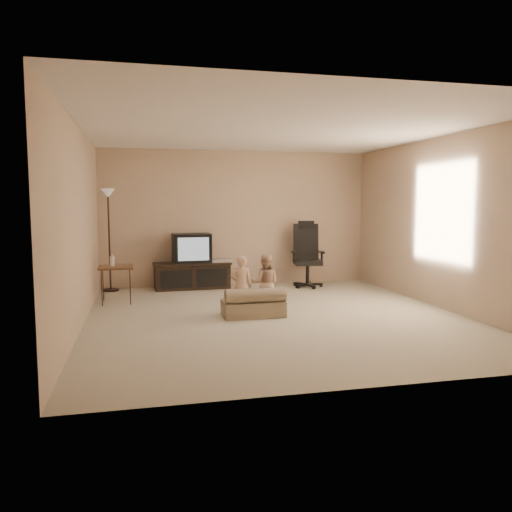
{
  "coord_description": "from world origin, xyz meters",
  "views": [
    {
      "loc": [
        -1.77,
        -6.44,
        1.53
      ],
      "look_at": [
        -0.13,
        0.6,
        0.77
      ],
      "focal_mm": 35.0,
      "sensor_mm": 36.0,
      "label": 1
    }
  ],
  "objects_px": {
    "office_chair": "(307,263)",
    "side_table": "(116,267)",
    "toddler_right": "(265,283)",
    "child_sofa": "(254,305)",
    "tv_stand": "(192,266)",
    "floor_lamp": "(109,217)",
    "toddler_left": "(241,285)"
  },
  "relations": [
    {
      "from": "child_sofa",
      "to": "toddler_right",
      "type": "relative_size",
      "value": 1.0
    },
    {
      "from": "office_chair",
      "to": "child_sofa",
      "type": "height_order",
      "value": "office_chair"
    },
    {
      "from": "side_table",
      "to": "child_sofa",
      "type": "distance_m",
      "value": 2.37
    },
    {
      "from": "tv_stand",
      "to": "floor_lamp",
      "type": "distance_m",
      "value": 1.68
    },
    {
      "from": "toddler_left",
      "to": "floor_lamp",
      "type": "bearing_deg",
      "value": -45.57
    },
    {
      "from": "floor_lamp",
      "to": "toddler_right",
      "type": "bearing_deg",
      "value": -45.63
    },
    {
      "from": "child_sofa",
      "to": "floor_lamp",
      "type": "bearing_deg",
      "value": 128.48
    },
    {
      "from": "toddler_left",
      "to": "toddler_right",
      "type": "xyz_separation_m",
      "value": [
        0.36,
        0.1,
        0.0
      ]
    },
    {
      "from": "office_chair",
      "to": "child_sofa",
      "type": "distance_m",
      "value": 2.68
    },
    {
      "from": "tv_stand",
      "to": "toddler_left",
      "type": "xyz_separation_m",
      "value": [
        0.43,
        -2.32,
        -0.0
      ]
    },
    {
      "from": "child_sofa",
      "to": "side_table",
      "type": "bearing_deg",
      "value": 142.71
    },
    {
      "from": "office_chair",
      "to": "floor_lamp",
      "type": "distance_m",
      "value": 3.63
    },
    {
      "from": "side_table",
      "to": "child_sofa",
      "type": "height_order",
      "value": "side_table"
    },
    {
      "from": "office_chair",
      "to": "side_table",
      "type": "height_order",
      "value": "office_chair"
    },
    {
      "from": "office_chair",
      "to": "toddler_left",
      "type": "height_order",
      "value": "office_chair"
    },
    {
      "from": "office_chair",
      "to": "side_table",
      "type": "bearing_deg",
      "value": -156.94
    },
    {
      "from": "office_chair",
      "to": "child_sofa",
      "type": "relative_size",
      "value": 1.46
    },
    {
      "from": "office_chair",
      "to": "child_sofa",
      "type": "xyz_separation_m",
      "value": [
        -1.51,
        -2.2,
        -0.27
      ]
    },
    {
      "from": "toddler_right",
      "to": "office_chair",
      "type": "bearing_deg",
      "value": -106.95
    },
    {
      "from": "floor_lamp",
      "to": "toddler_right",
      "type": "height_order",
      "value": "floor_lamp"
    },
    {
      "from": "side_table",
      "to": "child_sofa",
      "type": "relative_size",
      "value": 0.93
    },
    {
      "from": "child_sofa",
      "to": "toddler_right",
      "type": "xyz_separation_m",
      "value": [
        0.22,
        0.25,
        0.25
      ]
    },
    {
      "from": "tv_stand",
      "to": "side_table",
      "type": "relative_size",
      "value": 1.83
    },
    {
      "from": "office_chair",
      "to": "floor_lamp",
      "type": "relative_size",
      "value": 0.68
    },
    {
      "from": "floor_lamp",
      "to": "side_table",
      "type": "bearing_deg",
      "value": -82.52
    },
    {
      "from": "office_chair",
      "to": "toddler_left",
      "type": "relative_size",
      "value": 1.47
    },
    {
      "from": "tv_stand",
      "to": "toddler_right",
      "type": "height_order",
      "value": "tv_stand"
    },
    {
      "from": "toddler_left",
      "to": "toddler_right",
      "type": "bearing_deg",
      "value": -157.99
    },
    {
      "from": "office_chair",
      "to": "child_sofa",
      "type": "bearing_deg",
      "value": -114.49
    },
    {
      "from": "tv_stand",
      "to": "toddler_right",
      "type": "xyz_separation_m",
      "value": [
        0.79,
        -2.21,
        0.0
      ]
    },
    {
      "from": "floor_lamp",
      "to": "toddler_right",
      "type": "relative_size",
      "value": 2.15
    },
    {
      "from": "tv_stand",
      "to": "office_chair",
      "type": "xyz_separation_m",
      "value": [
        2.08,
        -0.26,
        0.02
      ]
    }
  ]
}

